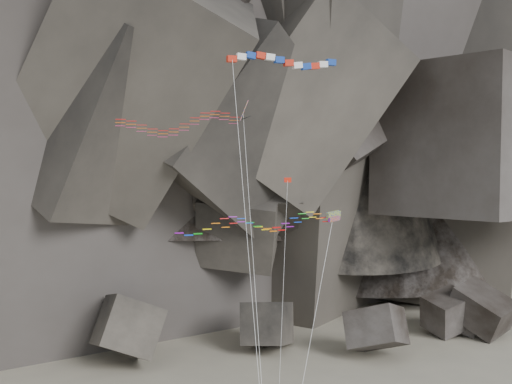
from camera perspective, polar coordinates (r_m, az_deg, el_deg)
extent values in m
cube|color=#47423F|center=(96.51, 16.03, -10.93)|extent=(4.39, 5.11, 4.68)
cube|color=#47423F|center=(95.94, 18.31, -10.92)|extent=(5.01, 5.77, 4.93)
cube|color=#47423F|center=(82.49, 10.62, -12.81)|extent=(8.09, 9.25, 7.55)
cube|color=#47423F|center=(86.57, -11.68, -12.31)|extent=(6.62, 5.94, 5.89)
cube|color=#47423F|center=(95.53, 19.42, -10.77)|extent=(9.13, 10.38, 7.84)
cube|color=#47423F|center=(79.73, -11.31, -12.82)|extent=(9.12, 8.61, 9.34)
cube|color=#47423F|center=(84.32, 1.02, -12.14)|extent=(8.30, 9.65, 7.05)
cube|color=#47423F|center=(94.75, 16.68, -10.74)|extent=(7.57, 7.03, 6.71)
cylinder|color=silver|center=(44.85, -0.02, -9.49)|extent=(1.52, 14.12, 26.52)
cube|color=red|center=(44.36, -2.18, 11.73)|extent=(0.67, 0.47, 0.43)
cube|color=white|center=(44.56, -1.33, 11.93)|extent=(0.70, 0.48, 0.48)
cube|color=#0D3195|center=(44.72, -0.47, 12.04)|extent=(0.72, 0.48, 0.51)
cube|color=red|center=(44.85, 0.38, 12.04)|extent=(0.72, 0.48, 0.51)
cube|color=white|center=(44.97, 1.24, 11.89)|extent=(0.71, 0.48, 0.49)
cube|color=#0D3195|center=(45.10, 2.08, 11.65)|extent=(0.68, 0.48, 0.44)
cube|color=red|center=(45.28, 2.90, 11.38)|extent=(0.70, 0.48, 0.47)
cube|color=white|center=(45.52, 3.69, 11.16)|extent=(0.72, 0.48, 0.50)
cube|color=#0D3195|center=(45.81, 4.47, 11.06)|extent=(0.73, 0.48, 0.51)
cube|color=red|center=(46.16, 5.21, 11.08)|extent=(0.71, 0.48, 0.50)
cube|color=white|center=(46.53, 5.95, 11.21)|extent=(0.69, 0.48, 0.45)
cube|color=#0D3195|center=(46.90, 6.68, 11.37)|extent=(0.69, 0.48, 0.46)
cylinder|color=silver|center=(41.04, -0.43, -8.41)|extent=(0.86, 7.38, 29.70)
cube|color=#D2FA0D|center=(45.91, 6.90, -2.05)|extent=(1.18, 0.78, 0.66)
cube|color=#0CB219|center=(45.79, 6.97, -2.38)|extent=(0.98, 0.60, 0.45)
cylinder|color=silver|center=(43.39, 4.45, -15.14)|extent=(6.54, 7.31, 18.94)
cube|color=red|center=(45.16, 2.83, 1.07)|extent=(0.53, 0.06, 0.34)
cube|color=#0D3195|center=(45.12, 2.62, 1.07)|extent=(0.19, 0.05, 0.35)
cylinder|color=silver|center=(42.77, 2.22, -13.64)|extent=(3.27, 7.80, 21.45)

